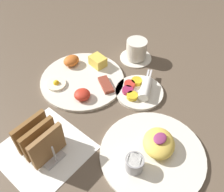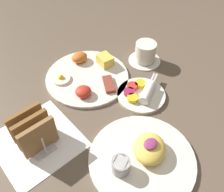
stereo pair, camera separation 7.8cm
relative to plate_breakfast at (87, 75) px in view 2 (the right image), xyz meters
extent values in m
plane|color=brown|center=(-0.06, -0.18, -0.01)|extent=(3.00, 3.00, 0.00)
cube|color=white|center=(-0.27, -0.12, -0.01)|extent=(0.22, 0.22, 0.00)
cylinder|color=silver|center=(0.00, 0.00, -0.01)|extent=(0.29, 0.29, 0.01)
cube|color=#E5C64C|center=(0.09, 0.00, 0.02)|extent=(0.05, 0.06, 0.04)
ellipsoid|color=#C66023|center=(0.03, 0.08, 0.02)|extent=(0.06, 0.05, 0.03)
cylinder|color=#F4EACC|center=(-0.08, 0.04, 0.00)|extent=(0.06, 0.06, 0.01)
sphere|color=yellow|center=(-0.08, 0.04, 0.01)|extent=(0.02, 0.02, 0.02)
ellipsoid|color=red|center=(-0.07, -0.07, 0.01)|extent=(0.05, 0.05, 0.03)
cube|color=brown|center=(0.02, -0.09, 0.01)|extent=(0.07, 0.08, 0.01)
cylinder|color=silver|center=(0.08, -0.19, -0.01)|extent=(0.16, 0.16, 0.01)
cylinder|color=gold|center=(0.10, -0.16, 0.01)|extent=(0.04, 0.04, 0.01)
cylinder|color=red|center=(0.07, -0.15, 0.01)|extent=(0.04, 0.04, 0.01)
cylinder|color=#99234C|center=(0.05, -0.16, 0.01)|extent=(0.04, 0.04, 0.01)
cylinder|color=gold|center=(0.04, -0.19, 0.01)|extent=(0.04, 0.04, 0.01)
cylinder|color=white|center=(0.08, -0.21, 0.02)|extent=(0.09, 0.07, 0.03)
cube|color=silver|center=(0.14, -0.17, 0.02)|extent=(0.05, 0.03, 0.00)
cube|color=silver|center=(0.15, -0.18, 0.02)|extent=(0.05, 0.03, 0.00)
cylinder|color=silver|center=(-0.09, -0.35, -0.01)|extent=(0.28, 0.28, 0.01)
ellipsoid|color=#EAC651|center=(-0.06, -0.35, 0.02)|extent=(0.13, 0.13, 0.04)
ellipsoid|color=#8C3366|center=(-0.06, -0.35, 0.04)|extent=(0.04, 0.03, 0.01)
cylinder|color=#99999E|center=(-0.15, -0.34, 0.02)|extent=(0.05, 0.05, 0.04)
cylinder|color=white|center=(-0.15, -0.34, 0.04)|extent=(0.04, 0.04, 0.01)
cube|color=#B7B7BC|center=(-0.27, -0.12, 0.00)|extent=(0.06, 0.12, 0.01)
cube|color=olive|center=(-0.27, -0.15, 0.05)|extent=(0.10, 0.01, 0.10)
cube|color=brown|center=(-0.27, -0.12, 0.05)|extent=(0.10, 0.01, 0.10)
cube|color=brown|center=(-0.27, -0.09, 0.05)|extent=(0.10, 0.01, 0.10)
cylinder|color=#B7B7BC|center=(-0.27, -0.17, 0.03)|extent=(0.01, 0.01, 0.07)
cylinder|color=#B7B7BC|center=(-0.27, -0.06, 0.03)|extent=(0.01, 0.01, 0.07)
cylinder|color=silver|center=(0.22, -0.07, -0.01)|extent=(0.12, 0.12, 0.01)
cylinder|color=silver|center=(0.22, -0.07, 0.03)|extent=(0.08, 0.08, 0.07)
cylinder|color=#381E0F|center=(0.22, -0.07, 0.06)|extent=(0.06, 0.06, 0.01)
camera|label=1|loc=(-0.42, -0.49, 0.59)|focal=40.00mm
camera|label=2|loc=(-0.36, -0.54, 0.59)|focal=40.00mm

